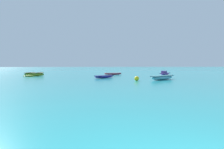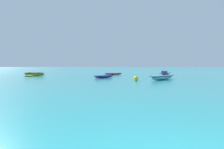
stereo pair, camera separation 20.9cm
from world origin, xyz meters
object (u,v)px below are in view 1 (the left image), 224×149
object	(u,v)px
moored_boat_2	(34,74)
moored_boat_3	(113,74)
moored_boat_1	(162,77)
mooring_buoy_0	(137,78)
moored_boat_4	(104,76)
moored_boat_0	(165,73)

from	to	relation	value
moored_boat_2	moored_boat_3	bearing A→B (deg)	17.12
moored_boat_1	moored_boat_2	xyz separation A→B (m)	(-14.74, 8.07, -0.01)
mooring_buoy_0	moored_boat_1	bearing A→B (deg)	19.17
moored_boat_3	moored_boat_2	bearing A→B (deg)	178.11
moored_boat_2	moored_boat_4	xyz separation A→B (m)	(9.02, -4.87, -0.06)
moored_boat_1	moored_boat_3	size ratio (longest dim) A/B	1.19
moored_boat_0	moored_boat_3	world-z (taller)	moored_boat_0
moored_boat_2	moored_boat_4	world-z (taller)	moored_boat_2
moored_boat_4	moored_boat_0	bearing A→B (deg)	-2.19
moored_boat_0	moored_boat_4	world-z (taller)	moored_boat_0
moored_boat_0	moored_boat_1	world-z (taller)	moored_boat_0
moored_boat_3	mooring_buoy_0	bearing A→B (deg)	-95.21
mooring_buoy_0	moored_boat_0	bearing A→B (deg)	56.65
moored_boat_2	moored_boat_3	distance (m)	10.92
moored_boat_3	moored_boat_4	world-z (taller)	moored_boat_4
moored_boat_0	moored_boat_2	world-z (taller)	moored_boat_0
mooring_buoy_0	moored_boat_3	bearing A→B (deg)	95.60
moored_boat_0	moored_boat_1	bearing A→B (deg)	-164.22
moored_boat_0	mooring_buoy_0	size ratio (longest dim) A/B	6.81
moored_boat_1	moored_boat_2	bearing A→B (deg)	116.70
moored_boat_3	moored_boat_4	xyz separation A→B (m)	(-1.77, -6.56, 0.00)
moored_boat_3	mooring_buoy_0	distance (m)	10.82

